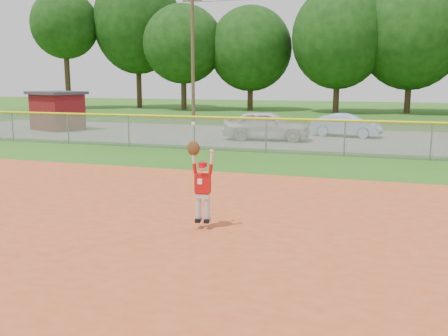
{
  "coord_description": "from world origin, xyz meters",
  "views": [
    {
      "loc": [
        4.77,
        -11.09,
        3.25
      ],
      "look_at": [
        1.19,
        0.19,
        1.1
      ],
      "focal_mm": 40.0,
      "sensor_mm": 36.0,
      "label": 1
    }
  ],
  "objects_px": {
    "utility_shed": "(57,110)",
    "car_white_a": "(267,125)",
    "car_blue": "(346,125)",
    "ballplayer": "(201,182)"
  },
  "relations": [
    {
      "from": "car_blue",
      "to": "ballplayer",
      "type": "relative_size",
      "value": 1.76
    },
    {
      "from": "car_blue",
      "to": "ballplayer",
      "type": "bearing_deg",
      "value": -174.9
    },
    {
      "from": "utility_shed",
      "to": "car_white_a",
      "type": "bearing_deg",
      "value": -4.91
    },
    {
      "from": "car_blue",
      "to": "utility_shed",
      "type": "bearing_deg",
      "value": 105.99
    },
    {
      "from": "ballplayer",
      "to": "car_blue",
      "type": "bearing_deg",
      "value": 84.65
    },
    {
      "from": "car_white_a",
      "to": "car_blue",
      "type": "bearing_deg",
      "value": -57.18
    },
    {
      "from": "utility_shed",
      "to": "car_blue",
      "type": "bearing_deg",
      "value": 5.54
    },
    {
      "from": "car_blue",
      "to": "utility_shed",
      "type": "distance_m",
      "value": 17.52
    },
    {
      "from": "car_white_a",
      "to": "car_blue",
      "type": "relative_size",
      "value": 1.19
    },
    {
      "from": "car_blue",
      "to": "ballplayer",
      "type": "xyz_separation_m",
      "value": [
        -1.73,
        -18.46,
        0.4
      ]
    }
  ]
}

